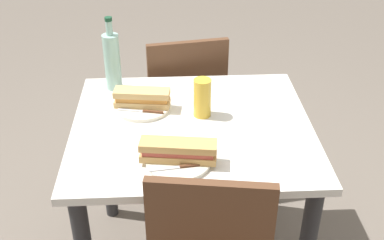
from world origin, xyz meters
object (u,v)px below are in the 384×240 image
dining_table (192,153)px  plate_near (143,107)px  knife_far (180,167)px  beer_glass (202,98)px  knife_near (143,111)px  baguette_sandwich_near (142,98)px  water_bottle (112,61)px  plate_far (178,161)px  baguette_sandwich_far (178,151)px  chair_near (184,102)px

dining_table → plate_near: plate_near is taller
knife_far → beer_glass: bearing=-105.4°
dining_table → knife_near: bearing=-22.7°
plate_near → baguette_sandwich_near: baguette_sandwich_near is taller
beer_glass → knife_near: bearing=-2.5°
water_bottle → plate_far: bearing=115.3°
plate_near → beer_glass: 0.25m
plate_near → baguette_sandwich_far: bearing=109.9°
baguette_sandwich_near → baguette_sandwich_far: (-0.13, 0.36, 0.00)m
baguette_sandwich_near → beer_glass: 0.24m
plate_near → plate_far: size_ratio=1.00×
baguette_sandwich_far → plate_near: bearing=-70.1°
chair_near → plate_near: (0.18, 0.47, 0.25)m
baguette_sandwich_far → knife_far: baguette_sandwich_far is taller
chair_near → beer_glass: 0.62m
water_bottle → baguette_sandwich_near: bearing=124.8°
knife_near → dining_table: bearing=157.3°
beer_glass → dining_table: bearing=57.5°
plate_far → knife_near: bearing=-67.9°
dining_table → knife_far: knife_far is taller
dining_table → baguette_sandwich_far: size_ratio=3.44×
chair_near → plate_far: 0.87m
plate_far → beer_glass: (-0.10, -0.30, 0.07)m
baguette_sandwich_near → baguette_sandwich_far: size_ratio=0.86×
chair_near → baguette_sandwich_near: bearing=69.0°
chair_near → plate_near: bearing=69.0°
plate_far → baguette_sandwich_far: 0.04m
chair_near → baguette_sandwich_far: 0.89m
knife_near → plate_far: 0.34m
water_bottle → beer_glass: size_ratio=2.06×
chair_near → knife_near: (0.18, 0.52, 0.26)m
chair_near → plate_near: size_ratio=3.92×
plate_far → water_bottle: bearing=-64.7°
dining_table → plate_near: 0.27m
dining_table → knife_near: 0.25m
baguette_sandwich_far → water_bottle: bearing=-64.7°
plate_near → baguette_sandwich_far: 0.39m
knife_far → water_bottle: 0.66m
chair_near → baguette_sandwich_far: (0.05, 0.83, 0.29)m
baguette_sandwich_near → knife_near: (-0.00, 0.05, -0.03)m
knife_near → baguette_sandwich_near: bearing=-84.6°
water_bottle → chair_near: bearing=-136.7°
baguette_sandwich_near → water_bottle: water_bottle is taller
baguette_sandwich_far → water_bottle: size_ratio=0.83×
water_bottle → beer_glass: (-0.36, 0.24, -0.05)m
plate_near → knife_near: size_ratio=1.24×
knife_near → knife_far: 0.38m
dining_table → knife_far: 0.33m
plate_far → baguette_sandwich_near: bearing=-70.1°
dining_table → beer_glass: 0.23m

